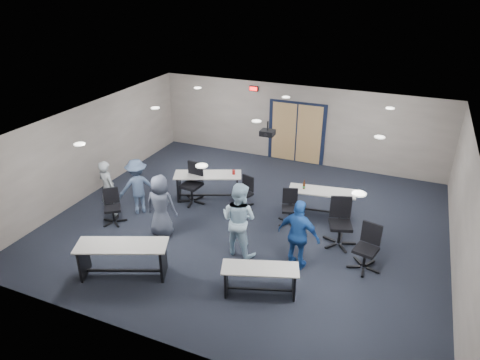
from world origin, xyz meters
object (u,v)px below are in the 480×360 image
at_px(chair_loose_right, 366,248).
at_px(person_back, 138,186).
at_px(chair_back_c, 290,208).
at_px(chair_loose_left, 112,207).
at_px(chair_back_d, 341,223).
at_px(chair_back_b, 243,193).
at_px(table_front_left, 123,254).
at_px(table_back_right, 321,198).
at_px(person_lightblue, 239,219).
at_px(table_front_right, 260,276).
at_px(chair_back_a, 191,184).
at_px(person_navy, 299,235).
at_px(person_plaid, 161,206).
at_px(table_back_left, 208,182).
at_px(person_gray, 108,188).

distance_m(chair_loose_right, person_back, 6.16).
bearing_deg(chair_back_c, chair_loose_left, -176.93).
bearing_deg(chair_back_d, chair_back_b, 146.79).
distance_m(table_front_left, table_back_right, 5.45).
bearing_deg(chair_back_c, person_lightblue, -132.24).
relative_size(table_front_right, chair_back_c, 1.75).
height_order(table_front_left, person_back, person_back).
distance_m(chair_back_a, person_navy, 4.07).
height_order(table_front_left, person_plaid, person_plaid).
bearing_deg(table_front_left, person_lightblue, 18.79).
distance_m(table_front_right, chair_back_c, 2.90).
xyz_separation_m(chair_back_b, person_back, (-2.59, -1.31, 0.32)).
bearing_deg(chair_back_c, chair_back_d, -38.08).
xyz_separation_m(table_front_right, chair_loose_right, (1.88, 1.68, 0.10)).
distance_m(table_front_left, chair_loose_left, 2.35).
xyz_separation_m(person_plaid, person_lightblue, (2.11, 0.00, 0.10)).
bearing_deg(person_navy, person_back, 1.57).
xyz_separation_m(table_front_left, table_back_left, (0.11, 3.92, -0.00)).
xyz_separation_m(table_back_left, chair_loose_left, (-1.72, -2.22, -0.07)).
bearing_deg(table_back_right, person_plaid, -152.91).
distance_m(table_back_left, chair_loose_left, 2.81).
bearing_deg(chair_back_a, person_navy, -20.64).
relative_size(person_gray, person_navy, 0.95).
bearing_deg(chair_back_d, chair_back_a, 155.33).
distance_m(chair_back_a, chair_back_d, 4.39).
xyz_separation_m(chair_loose_left, chair_loose_right, (6.45, 0.57, 0.07)).
distance_m(table_back_right, chair_back_d, 1.51).
height_order(table_back_right, person_lightblue, person_lightblue).
height_order(table_front_right, table_back_right, table_back_right).
bearing_deg(table_back_right, table_front_right, -105.22).
bearing_deg(chair_back_d, person_navy, -137.24).
bearing_deg(person_back, person_plaid, 106.95).
xyz_separation_m(chair_back_d, person_plaid, (-4.25, -1.25, 0.21)).
relative_size(table_back_left, person_lightblue, 1.11).
bearing_deg(person_lightblue, table_front_left, 51.62).
relative_size(table_back_right, chair_back_c, 1.95).
distance_m(table_back_left, table_back_right, 3.28).
xyz_separation_m(table_front_right, chair_loose_left, (-4.57, 1.11, 0.04)).
relative_size(chair_back_c, person_back, 0.60).
bearing_deg(chair_loose_left, chair_back_b, -1.89).
bearing_deg(chair_loose_left, table_back_left, 14.53).
bearing_deg(chair_back_b, table_back_left, -167.83).
relative_size(table_front_right, person_gray, 1.04).
bearing_deg(table_back_right, person_navy, -97.56).
height_order(table_front_left, person_gray, person_gray).
distance_m(chair_back_c, person_back, 4.17).
bearing_deg(chair_back_b, chair_back_d, 3.45).
relative_size(chair_loose_left, person_plaid, 0.58).
bearing_deg(table_back_right, person_gray, -166.09).
bearing_deg(table_front_right, table_back_right, 65.02).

